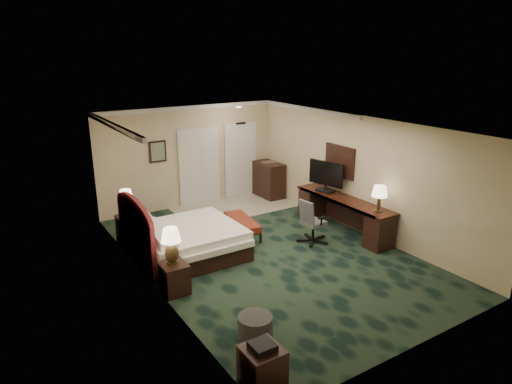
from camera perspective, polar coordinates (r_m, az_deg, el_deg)
floor at (r=9.66m, az=1.42°, el=-7.66°), size 5.00×7.50×0.00m
ceiling at (r=8.85m, az=1.56°, el=8.36°), size 5.00×7.50×0.00m
wall_back at (r=12.35m, az=-8.28°, el=4.41°), size 5.00×0.00×2.70m
wall_front at (r=6.61m, az=20.11°, el=-8.26°), size 5.00×0.00×2.70m
wall_left at (r=8.11m, az=-13.36°, el=-2.84°), size 0.00×7.50×2.70m
wall_right at (r=10.71m, az=12.68°, el=2.15°), size 0.00×7.50×2.70m
crown_molding at (r=8.86m, az=1.55°, el=8.04°), size 5.00×7.50×0.10m
tile_patch at (r=12.38m, az=-2.58°, el=-1.87°), size 3.20×1.70×0.01m
headboard at (r=9.25m, az=-14.82°, el=-4.71°), size 0.12×2.00×1.40m
entry_door at (r=13.08m, az=-1.97°, el=3.97°), size 1.02×0.06×2.18m
closet_doors at (r=12.48m, az=-7.10°, el=3.18°), size 1.20×0.06×2.10m
wall_art at (r=11.93m, az=-12.20°, el=4.97°), size 0.45×0.06×0.55m
wall_mirror at (r=11.05m, az=10.41°, el=3.83°), size 0.05×0.95×0.75m
bed at (r=9.52m, az=-8.28°, el=-6.16°), size 1.98×1.83×0.63m
nightstand_near at (r=8.24m, az=-10.20°, el=-10.53°), size 0.43×0.50×0.54m
nightstand_far at (r=10.42m, az=-15.44°, el=-4.55°), size 0.49×0.56×0.62m
lamp_near at (r=8.02m, az=-10.53°, el=-6.63°), size 0.42×0.42×0.65m
lamp_far at (r=10.22m, az=-15.90°, el=-1.36°), size 0.41×0.41×0.61m
bed_bench at (r=10.41m, az=-1.78°, el=-4.48°), size 0.63×1.31×0.42m
ottoman at (r=6.99m, az=-0.10°, el=-16.59°), size 0.53×0.53×0.37m
side_table at (r=6.17m, az=0.79°, el=-20.97°), size 0.49×0.49×0.53m
desk at (r=10.84m, az=10.83°, el=-2.82°), size 0.60×2.77×0.80m
tv at (r=11.06m, az=8.74°, el=1.91°), size 0.29×0.95×0.75m
desk_lamp at (r=9.94m, az=15.14°, el=-0.80°), size 0.34×0.34×0.58m
desk_chair at (r=10.09m, az=7.20°, el=-3.57°), size 0.64×0.61×1.01m
minibar at (r=13.12m, az=1.61°, el=1.54°), size 0.53×0.95×1.00m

